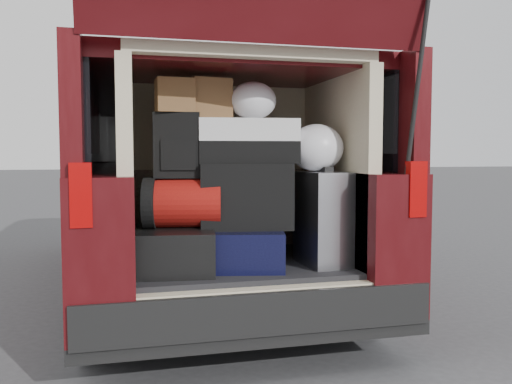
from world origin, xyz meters
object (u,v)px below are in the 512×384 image
silver_roller (323,218)px  twotone_duffel (247,141)px  black_hardshell (174,248)px  navy_hardshell (246,247)px  red_duffel (183,203)px  backpack (177,145)px  black_soft_case (245,196)px

silver_roller → twotone_duffel: 0.64m
black_hardshell → navy_hardshell: (0.42, -0.02, -0.01)m
red_duffel → backpack: 0.33m
silver_roller → black_soft_case: bearing=165.2°
red_duffel → navy_hardshell: bearing=7.0°
black_hardshell → twotone_duffel: twotone_duffel is taller
black_hardshell → twotone_duffel: bearing=11.0°
red_duffel → black_soft_case: size_ratio=0.82×
twotone_duffel → backpack: bearing=-172.1°
black_hardshell → backpack: 0.59m
navy_hardshell → black_soft_case: (0.00, 0.02, 0.30)m
black_hardshell → twotone_duffel: 0.75m
black_soft_case → black_hardshell: bearing=-172.4°
red_duffel → black_soft_case: bearing=10.1°
silver_roller → red_duffel: bearing=169.6°
silver_roller → twotone_duffel: size_ratio=0.96×
black_soft_case → backpack: size_ratio=1.43×
black_hardshell → black_soft_case: black_soft_case is taller
navy_hardshell → black_soft_case: 0.30m
black_soft_case → silver_roller: bearing=-3.0°
backpack → twotone_duffel: 0.42m
navy_hardshell → twotone_duffel: size_ratio=0.89×
black_soft_case → twotone_duffel: 0.32m
black_hardshell → black_soft_case: bearing=6.3°
black_hardshell → navy_hardshell: black_hardshell is taller
silver_roller → backpack: size_ratio=1.50×
navy_hardshell → backpack: 0.71m
black_hardshell → black_soft_case: size_ratio=1.14×
silver_roller → backpack: backpack is taller
black_hardshell → silver_roller: bearing=0.7°
navy_hardshell → black_soft_case: size_ratio=0.97×
black_hardshell → red_duffel: bearing=10.7°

